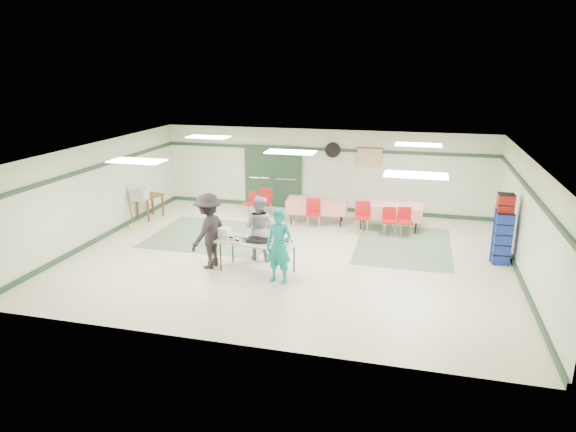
% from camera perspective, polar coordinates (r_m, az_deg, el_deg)
% --- Properties ---
extents(floor, '(11.00, 11.00, 0.00)m').
position_cam_1_polar(floor, '(13.27, 0.27, -4.38)').
color(floor, beige).
rests_on(floor, ground).
extents(ceiling, '(11.00, 11.00, 0.00)m').
position_cam_1_polar(ceiling, '(12.57, 0.29, 7.20)').
color(ceiling, silver).
rests_on(ceiling, wall_back).
extents(wall_back, '(11.00, 0.00, 11.00)m').
position_cam_1_polar(wall_back, '(17.14, 3.97, 5.09)').
color(wall_back, silver).
rests_on(wall_back, floor).
extents(wall_front, '(11.00, 0.00, 11.00)m').
position_cam_1_polar(wall_front, '(8.79, -6.96, -6.26)').
color(wall_front, silver).
rests_on(wall_front, floor).
extents(wall_left, '(0.00, 9.00, 9.00)m').
position_cam_1_polar(wall_left, '(15.13, -20.39, 2.54)').
color(wall_left, silver).
rests_on(wall_left, floor).
extents(wall_right, '(0.00, 9.00, 9.00)m').
position_cam_1_polar(wall_right, '(12.73, 25.04, -0.49)').
color(wall_right, silver).
rests_on(wall_right, floor).
extents(trim_back, '(11.00, 0.06, 0.10)m').
position_cam_1_polar(trim_back, '(16.98, 4.00, 7.39)').
color(trim_back, '#213C28').
rests_on(trim_back, wall_back).
extents(baseboard_back, '(11.00, 0.06, 0.12)m').
position_cam_1_polar(baseboard_back, '(17.41, 3.87, 0.91)').
color(baseboard_back, '#213C28').
rests_on(baseboard_back, floor).
extents(trim_left, '(0.06, 9.00, 0.10)m').
position_cam_1_polar(trim_left, '(14.97, -20.56, 5.14)').
color(trim_left, '#213C28').
rests_on(trim_left, wall_back).
extents(baseboard_left, '(0.06, 9.00, 0.12)m').
position_cam_1_polar(baseboard_left, '(15.45, -19.82, -2.11)').
color(baseboard_left, '#213C28').
rests_on(baseboard_left, floor).
extents(trim_right, '(0.06, 9.00, 0.10)m').
position_cam_1_polar(trim_right, '(12.56, 25.29, 2.58)').
color(trim_right, '#213C28').
rests_on(trim_right, wall_back).
extents(baseboard_right, '(0.06, 9.00, 0.12)m').
position_cam_1_polar(baseboard_right, '(13.13, 24.23, -5.87)').
color(baseboard_right, '#213C28').
rests_on(baseboard_right, floor).
extents(green_patch_a, '(3.50, 3.00, 0.01)m').
position_cam_1_polar(green_patch_a, '(14.92, -8.14, -2.14)').
color(green_patch_a, slate).
rests_on(green_patch_a, floor).
extents(green_patch_b, '(2.50, 3.50, 0.01)m').
position_cam_1_polar(green_patch_b, '(14.33, 12.71, -3.18)').
color(green_patch_b, slate).
rests_on(green_patch_b, floor).
extents(double_door_left, '(0.90, 0.06, 2.10)m').
position_cam_1_polar(double_door_left, '(17.66, -3.13, 4.46)').
color(double_door_left, gray).
rests_on(double_door_left, floor).
extents(double_door_right, '(0.90, 0.06, 2.10)m').
position_cam_1_polar(double_door_right, '(17.41, -0.14, 4.30)').
color(double_door_right, gray).
rests_on(double_door_right, floor).
extents(door_frame, '(2.00, 0.03, 2.15)m').
position_cam_1_polar(door_frame, '(17.51, -1.68, 4.37)').
color(door_frame, '#213C28').
rests_on(door_frame, floor).
extents(wall_fan, '(0.50, 0.10, 0.50)m').
position_cam_1_polar(wall_fan, '(16.90, 4.99, 7.32)').
color(wall_fan, black).
rests_on(wall_fan, wall_back).
extents(scroll_banner, '(0.80, 0.02, 0.60)m').
position_cam_1_polar(scroll_banner, '(16.78, 9.04, 6.42)').
color(scroll_banner, '#CFB281').
rests_on(scroll_banner, wall_back).
extents(serving_table, '(1.97, 1.00, 0.76)m').
position_cam_1_polar(serving_table, '(12.04, -3.46, -3.00)').
color(serving_table, '#B7B7B2').
rests_on(serving_table, floor).
extents(sheet_tray_right, '(0.69, 0.56, 0.02)m').
position_cam_1_polar(sheet_tray_right, '(11.87, -1.18, -2.99)').
color(sheet_tray_right, silver).
rests_on(sheet_tray_right, serving_table).
extents(sheet_tray_mid, '(0.59, 0.48, 0.02)m').
position_cam_1_polar(sheet_tray_mid, '(12.10, -3.66, -2.63)').
color(sheet_tray_mid, silver).
rests_on(sheet_tray_mid, serving_table).
extents(sheet_tray_left, '(0.60, 0.49, 0.02)m').
position_cam_1_polar(sheet_tray_left, '(12.14, -6.24, -2.63)').
color(sheet_tray_left, silver).
rests_on(sheet_tray_left, serving_table).
extents(baking_pan, '(0.55, 0.38, 0.08)m').
position_cam_1_polar(baking_pan, '(11.97, -3.34, -2.71)').
color(baking_pan, black).
rests_on(baking_pan, serving_table).
extents(foam_box_stack, '(0.28, 0.27, 0.23)m').
position_cam_1_polar(foam_box_stack, '(12.33, -7.04, -1.84)').
color(foam_box_stack, white).
rests_on(foam_box_stack, serving_table).
extents(volunteer_teal, '(0.70, 0.55, 1.71)m').
position_cam_1_polar(volunteer_teal, '(11.40, -1.02, -3.39)').
color(volunteer_teal, '#138884').
rests_on(volunteer_teal, floor).
extents(volunteer_grey, '(0.88, 0.74, 1.63)m').
position_cam_1_polar(volunteer_grey, '(12.82, -3.22, -1.30)').
color(volunteer_grey, gray).
rests_on(volunteer_grey, floor).
extents(volunteer_dark, '(0.91, 1.30, 1.83)m').
position_cam_1_polar(volunteer_dark, '(12.38, -8.82, -1.65)').
color(volunteer_dark, black).
rests_on(volunteer_dark, floor).
extents(dining_table_a, '(1.93, 0.90, 0.77)m').
position_cam_1_polar(dining_table_a, '(15.54, 11.21, 0.66)').
color(dining_table_a, red).
rests_on(dining_table_a, floor).
extents(dining_table_b, '(1.88, 0.96, 0.77)m').
position_cam_1_polar(dining_table_b, '(15.80, 3.23, 1.21)').
color(dining_table_b, red).
rests_on(dining_table_b, floor).
extents(chair_a, '(0.45, 0.45, 0.80)m').
position_cam_1_polar(chair_a, '(15.01, 11.20, -0.24)').
color(chair_a, '#B61C0E').
rests_on(chair_a, floor).
extents(chair_b, '(0.44, 0.44, 0.91)m').
position_cam_1_polar(chair_b, '(15.06, 8.27, 0.25)').
color(chair_b, '#B61C0E').
rests_on(chair_b, floor).
extents(chair_c, '(0.47, 0.47, 0.83)m').
position_cam_1_polar(chair_c, '(14.99, 12.86, -0.28)').
color(chair_c, '#B61C0E').
rests_on(chair_c, floor).
extents(chair_d, '(0.50, 0.50, 0.90)m').
position_cam_1_polar(chair_d, '(15.27, 2.84, 0.61)').
color(chair_d, '#B61C0E').
rests_on(chair_d, floor).
extents(chair_loose_a, '(0.48, 0.48, 0.87)m').
position_cam_1_polar(chair_loose_a, '(16.68, -2.47, 1.91)').
color(chair_loose_a, '#B61C0E').
rests_on(chair_loose_a, floor).
extents(chair_loose_b, '(0.52, 0.52, 0.81)m').
position_cam_1_polar(chair_loose_b, '(16.62, -4.13, 1.70)').
color(chair_loose_b, '#B61C0E').
rests_on(chair_loose_b, floor).
extents(crate_stack_blue_a, '(0.47, 0.47, 1.35)m').
position_cam_1_polar(crate_stack_blue_a, '(13.77, 22.61, -1.94)').
color(crate_stack_blue_a, navy).
rests_on(crate_stack_blue_a, floor).
extents(crate_stack_red, '(0.38, 0.38, 1.74)m').
position_cam_1_polar(crate_stack_red, '(13.64, 22.74, -1.27)').
color(crate_stack_red, maroon).
rests_on(crate_stack_red, floor).
extents(crate_stack_blue_b, '(0.42, 0.42, 1.30)m').
position_cam_1_polar(crate_stack_blue_b, '(13.60, 22.69, -2.27)').
color(crate_stack_blue_b, navy).
rests_on(crate_stack_blue_b, floor).
extents(printer_table, '(0.71, 0.93, 0.74)m').
position_cam_1_polar(printer_table, '(16.85, -15.12, 1.85)').
color(printer_table, brown).
rests_on(printer_table, floor).
extents(office_printer, '(0.47, 0.41, 0.36)m').
position_cam_1_polar(office_printer, '(16.30, -16.17, 2.34)').
color(office_printer, '#A7A6A3').
rests_on(office_printer, printer_table).
extents(broom, '(0.06, 0.22, 1.31)m').
position_cam_1_polar(broom, '(16.02, -17.17, 1.13)').
color(broom, brown).
rests_on(broom, floor).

